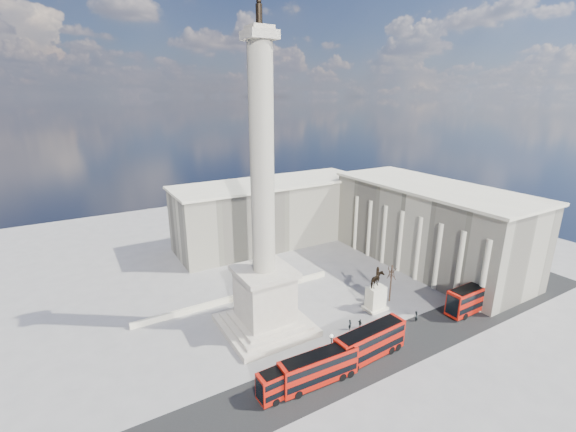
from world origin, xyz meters
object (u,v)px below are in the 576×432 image
(nelsons_column, at_px, (264,257))
(pedestrian_walking, at_px, (350,325))
(red_bus_d, at_px, (474,297))
(pedestrian_standing, at_px, (416,316))
(red_bus_b, at_px, (319,368))
(red_bus_c, at_px, (370,342))
(victorian_lamp, at_px, (331,349))
(equestrian_statue, at_px, (376,295))
(red_bus_a, at_px, (294,376))
(pedestrian_crossing, at_px, (360,324))

(nelsons_column, height_order, pedestrian_walking, nelsons_column)
(red_bus_d, relative_size, pedestrian_standing, 6.52)
(nelsons_column, xyz_separation_m, red_bus_b, (0.25, -15.49, -10.49))
(red_bus_c, height_order, pedestrian_standing, red_bus_c)
(red_bus_b, height_order, red_bus_d, red_bus_d)
(victorian_lamp, bearing_deg, equestrian_statue, 28.64)
(red_bus_b, height_order, pedestrian_standing, red_bus_b)
(nelsons_column, distance_m, red_bus_a, 18.71)
(red_bus_a, distance_m, victorian_lamp, 6.71)
(equestrian_statue, bearing_deg, pedestrian_walking, -160.74)
(red_bus_a, height_order, red_bus_d, red_bus_d)
(red_bus_d, bearing_deg, nelsons_column, 157.60)
(red_bus_a, height_order, pedestrian_crossing, red_bus_a)
(red_bus_b, relative_size, pedestrian_standing, 6.03)
(red_bus_b, bearing_deg, red_bus_d, 4.45)
(victorian_lamp, height_order, pedestrian_crossing, victorian_lamp)
(nelsons_column, relative_size, red_bus_b, 4.34)
(red_bus_b, bearing_deg, pedestrian_crossing, 30.56)
(red_bus_a, height_order, victorian_lamp, victorian_lamp)
(red_bus_a, relative_size, red_bus_b, 0.90)
(victorian_lamp, height_order, pedestrian_standing, victorian_lamp)
(red_bus_c, distance_m, pedestrian_walking, 7.56)
(equestrian_statue, xyz_separation_m, pedestrian_crossing, (-6.41, -3.32, -2.14))
(red_bus_b, relative_size, red_bus_d, 0.93)
(red_bus_b, relative_size, equestrian_statue, 1.35)
(pedestrian_standing, bearing_deg, nelsons_column, -34.97)
(pedestrian_walking, distance_m, pedestrian_crossing, 1.87)
(red_bus_b, distance_m, pedestrian_crossing, 15.40)
(red_bus_b, xyz_separation_m, equestrian_statue, (19.92, 10.55, 0.54))
(red_bus_d, relative_size, victorian_lamp, 2.11)
(pedestrian_crossing, bearing_deg, nelsons_column, 52.37)
(red_bus_a, distance_m, red_bus_c, 13.28)
(red_bus_c, bearing_deg, equestrian_statue, 40.43)
(pedestrian_walking, height_order, pedestrian_standing, same)
(red_bus_a, bearing_deg, equestrian_statue, 21.02)
(red_bus_a, bearing_deg, pedestrian_crossing, 19.31)
(pedestrian_walking, xyz_separation_m, pedestrian_crossing, (1.81, -0.45, -0.13))
(red_bus_b, distance_m, pedestrian_standing, 23.64)
(equestrian_statue, bearing_deg, red_bus_c, -135.81)
(pedestrian_standing, bearing_deg, red_bus_a, -1.59)
(pedestrian_standing, xyz_separation_m, pedestrian_crossing, (-9.75, 3.24, -0.13))
(red_bus_d, relative_size, equestrian_statue, 1.46)
(red_bus_c, height_order, victorian_lamp, victorian_lamp)
(victorian_lamp, bearing_deg, pedestrian_standing, 7.61)
(red_bus_b, distance_m, equestrian_statue, 22.54)
(equestrian_statue, bearing_deg, red_bus_a, -156.96)
(red_bus_b, relative_size, pedestrian_crossing, 6.97)
(nelsons_column, xyz_separation_m, pedestrian_standing, (23.51, -11.50, -11.96))
(nelsons_column, height_order, red_bus_d, nelsons_column)
(victorian_lamp, relative_size, pedestrian_crossing, 3.58)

